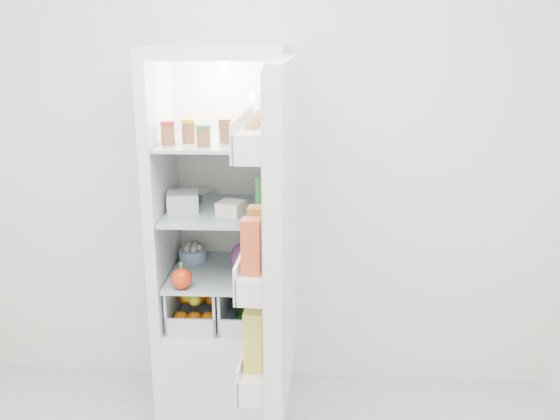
# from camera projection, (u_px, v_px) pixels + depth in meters

# --- Properties ---
(room_walls) EXTENTS (3.02, 3.02, 2.61)m
(room_walls) POSITION_uv_depth(u_px,v_px,m) (227.00, 144.00, 1.62)
(room_walls) COLOR white
(room_walls) RESTS_ON ground
(refrigerator) EXTENTS (0.60, 0.60, 1.80)m
(refrigerator) POSITION_uv_depth(u_px,v_px,m) (225.00, 281.00, 3.09)
(refrigerator) COLOR white
(refrigerator) RESTS_ON ground
(shelf_low) EXTENTS (0.49, 0.53, 0.01)m
(shelf_low) POSITION_uv_depth(u_px,v_px,m) (223.00, 272.00, 3.01)
(shelf_low) COLOR #A5BAC1
(shelf_low) RESTS_ON refrigerator
(shelf_mid) EXTENTS (0.49, 0.53, 0.02)m
(shelf_mid) POSITION_uv_depth(u_px,v_px,m) (221.00, 211.00, 2.92)
(shelf_mid) COLOR #A5BAC1
(shelf_mid) RESTS_ON refrigerator
(shelf_top) EXTENTS (0.49, 0.53, 0.02)m
(shelf_top) POSITION_uv_depth(u_px,v_px,m) (219.00, 141.00, 2.82)
(shelf_top) COLOR #A5BAC1
(shelf_top) RESTS_ON refrigerator
(crisper_left) EXTENTS (0.23, 0.46, 0.22)m
(crisper_left) POSITION_uv_depth(u_px,v_px,m) (198.00, 296.00, 3.05)
(crisper_left) COLOR silver
(crisper_left) RESTS_ON refrigerator
(crisper_right) EXTENTS (0.23, 0.46, 0.22)m
(crisper_right) POSITION_uv_depth(u_px,v_px,m) (248.00, 297.00, 3.04)
(crisper_right) COLOR silver
(crisper_right) RESTS_ON refrigerator
(condiment_jars) EXTENTS (0.46, 0.16, 0.08)m
(condiment_jars) POSITION_uv_depth(u_px,v_px,m) (215.00, 134.00, 2.70)
(condiment_jars) COLOR #B21919
(condiment_jars) RESTS_ON shelf_top
(squeeze_bottle) EXTENTS (0.07, 0.07, 0.20)m
(squeeze_bottle) POSITION_uv_depth(u_px,v_px,m) (257.00, 112.00, 2.95)
(squeeze_bottle) COLOR white
(squeeze_bottle) RESTS_ON shelf_top
(tub_white) EXTENTS (0.17, 0.17, 0.09)m
(tub_white) POSITION_uv_depth(u_px,v_px,m) (183.00, 202.00, 2.87)
(tub_white) COLOR silver
(tub_white) RESTS_ON shelf_mid
(tub_cream) EXTENTS (0.14, 0.14, 0.06)m
(tub_cream) POSITION_uv_depth(u_px,v_px,m) (231.00, 208.00, 2.82)
(tub_cream) COLOR white
(tub_cream) RESTS_ON shelf_mid
(tin_red) EXTENTS (0.10, 0.10, 0.06)m
(tin_red) POSITION_uv_depth(u_px,v_px,m) (260.00, 213.00, 2.75)
(tin_red) COLOR red
(tin_red) RESTS_ON shelf_mid
(foil_tray) EXTENTS (0.21, 0.19, 0.04)m
(foil_tray) POSITION_uv_depth(u_px,v_px,m) (194.00, 194.00, 3.09)
(foil_tray) COLOR silver
(foil_tray) RESTS_ON shelf_mid
(red_cabbage) EXTENTS (0.15, 0.15, 0.15)m
(red_cabbage) POSITION_uv_depth(u_px,v_px,m) (246.00, 257.00, 2.97)
(red_cabbage) COLOR #622161
(red_cabbage) RESTS_ON shelf_low
(bell_pepper) EXTENTS (0.10, 0.10, 0.10)m
(bell_pepper) POSITION_uv_depth(u_px,v_px,m) (182.00, 279.00, 2.79)
(bell_pepper) COLOR red
(bell_pepper) RESTS_ON shelf_low
(mushroom_bowl) EXTENTS (0.16, 0.16, 0.06)m
(mushroom_bowl) POSITION_uv_depth(u_px,v_px,m) (193.00, 255.00, 3.11)
(mushroom_bowl) COLOR #97B9E2
(mushroom_bowl) RESTS_ON shelf_low
(salad_bag) EXTENTS (0.11, 0.11, 0.11)m
(salad_bag) POSITION_uv_depth(u_px,v_px,m) (253.00, 277.00, 2.79)
(salad_bag) COLOR beige
(salad_bag) RESTS_ON shelf_low
(citrus_pile) EXTENTS (0.20, 0.24, 0.16)m
(citrus_pile) POSITION_uv_depth(u_px,v_px,m) (196.00, 304.00, 3.00)
(citrus_pile) COLOR orange
(citrus_pile) RESTS_ON refrigerator
(veg_pile) EXTENTS (0.16, 0.30, 0.10)m
(veg_pile) POSITION_uv_depth(u_px,v_px,m) (249.00, 306.00, 3.05)
(veg_pile) COLOR #184819
(veg_pile) RESTS_ON refrigerator
(fridge_door) EXTENTS (0.20, 0.60, 1.30)m
(fridge_door) POSITION_uv_depth(u_px,v_px,m) (274.00, 245.00, 2.34)
(fridge_door) COLOR white
(fridge_door) RESTS_ON refrigerator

